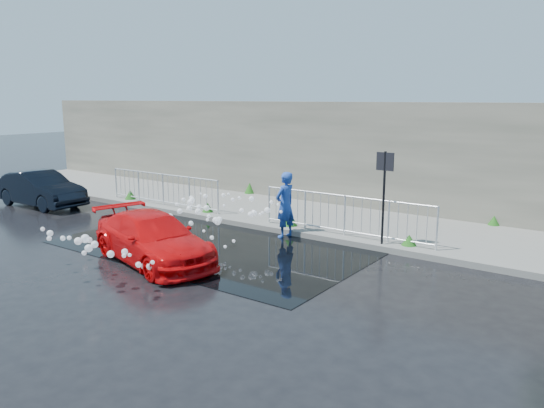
{
  "coord_description": "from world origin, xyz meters",
  "views": [
    {
      "loc": [
        9.47,
        -9.04,
        3.79
      ],
      "look_at": [
        1.4,
        2.23,
        1.0
      ],
      "focal_mm": 35.0,
      "sensor_mm": 36.0,
      "label": 1
    }
  ],
  "objects_px": {
    "red_car": "(153,238)",
    "person": "(285,205)",
    "sign_post": "(384,183)",
    "dark_car": "(40,189)"
  },
  "relations": [
    {
      "from": "dark_car",
      "to": "person",
      "type": "relative_size",
      "value": 2.08
    },
    {
      "from": "red_car",
      "to": "person",
      "type": "relative_size",
      "value": 2.16
    },
    {
      "from": "sign_post",
      "to": "dark_car",
      "type": "xyz_separation_m",
      "value": [
        -12.11,
        -1.92,
        -1.1
      ]
    },
    {
      "from": "person",
      "to": "sign_post",
      "type": "bearing_deg",
      "value": 105.1
    },
    {
      "from": "sign_post",
      "to": "person",
      "type": "height_order",
      "value": "sign_post"
    },
    {
      "from": "red_car",
      "to": "dark_car",
      "type": "distance_m",
      "value": 8.45
    },
    {
      "from": "red_car",
      "to": "dark_car",
      "type": "relative_size",
      "value": 1.04
    },
    {
      "from": "sign_post",
      "to": "person",
      "type": "xyz_separation_m",
      "value": [
        -2.7,
        -0.38,
        -0.81
      ]
    },
    {
      "from": "red_car",
      "to": "person",
      "type": "height_order",
      "value": "person"
    },
    {
      "from": "sign_post",
      "to": "person",
      "type": "bearing_deg",
      "value": -171.91
    }
  ]
}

